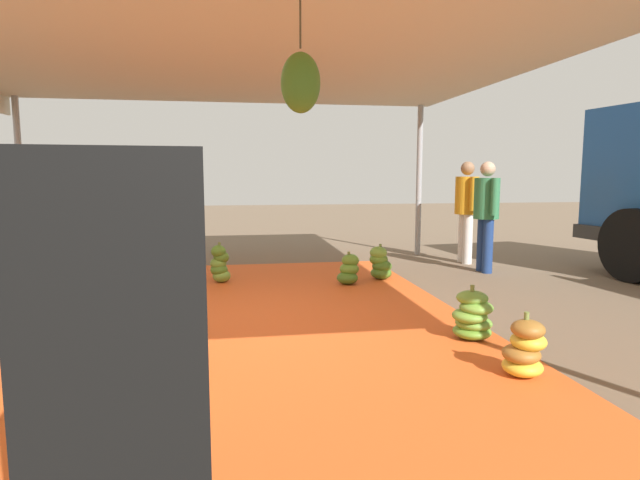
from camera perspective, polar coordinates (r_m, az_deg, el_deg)
ground_plane at (r=6.17m, az=20.06°, el=-6.86°), size 40.00×40.00×0.00m
tarp_orange at (r=5.39m, az=-9.27°, el=-8.46°), size 6.41×4.68×0.01m
tent_canopy at (r=5.32m, az=-10.84°, el=19.99°), size 8.00×7.00×2.72m
banana_bunch_0 at (r=3.81m, az=-16.52°, el=-11.89°), size 0.45×0.43×0.49m
banana_bunch_1 at (r=4.47m, az=-24.74°, el=-9.75°), size 0.36×0.36×0.45m
banana_bunch_2 at (r=4.68m, az=-17.42°, el=-8.28°), size 0.37×0.36×0.51m
banana_bunch_3 at (r=7.44m, az=-18.89°, el=-2.40°), size 0.38×0.39×0.59m
banana_bunch_4 at (r=7.14m, az=-10.86°, el=-2.66°), size 0.32×0.33×0.54m
banana_bunch_5 at (r=4.82m, az=16.26°, el=-8.01°), size 0.48×0.47×0.48m
banana_bunch_7 at (r=7.28m, az=6.55°, el=-2.58°), size 0.41×0.41×0.49m
banana_bunch_8 at (r=6.92m, az=3.13°, el=-3.29°), size 0.38×0.38×0.43m
banana_bunch_9 at (r=4.08m, az=21.35°, el=-11.05°), size 0.36×0.39×0.47m
worker_0 at (r=8.11m, az=17.63°, el=3.32°), size 0.60×0.37×1.64m
worker_1 at (r=8.86m, az=15.63°, el=3.76°), size 0.61×0.37×1.65m
speaker_stack at (r=1.76m, az=-20.46°, el=-16.30°), size 0.59×0.53×1.51m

